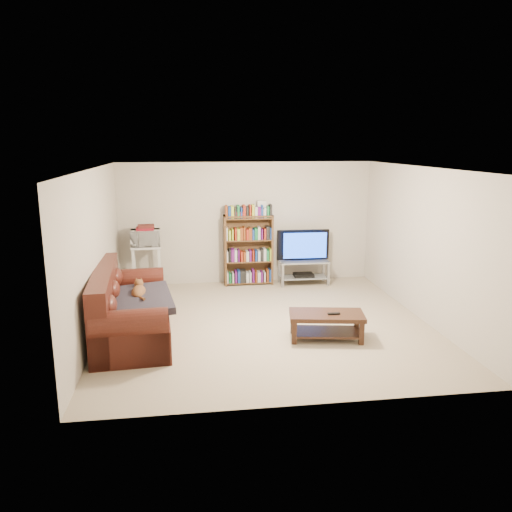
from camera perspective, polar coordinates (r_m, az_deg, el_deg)
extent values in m
plane|color=#C4B292|center=(7.85, 1.14, -7.76)|extent=(5.00, 5.00, 0.00)
plane|color=white|center=(7.36, 1.22, 10.02)|extent=(5.00, 5.00, 0.00)
plane|color=beige|center=(9.95, -1.10, 3.79)|extent=(5.00, 0.00, 5.00)
plane|color=beige|center=(5.14, 5.60, -4.88)|extent=(5.00, 0.00, 5.00)
plane|color=beige|center=(7.54, -17.93, 0.26)|extent=(0.00, 5.00, 5.00)
plane|color=beige|center=(8.28, 18.53, 1.29)|extent=(0.00, 5.00, 5.00)
cube|color=#451911|center=(7.56, -13.88, -7.16)|extent=(1.18, 2.42, 0.45)
cube|color=#451911|center=(7.49, -16.89, -5.20)|extent=(0.42, 2.36, 0.98)
cube|color=#451911|center=(6.55, -14.17, -9.77)|extent=(0.98, 0.31, 0.57)
cube|color=#451911|center=(8.54, -13.70, -4.40)|extent=(0.98, 0.31, 0.57)
cube|color=#29252F|center=(7.29, -13.27, -4.93)|extent=(1.08, 1.30, 0.19)
cube|color=#321C11|center=(7.24, 8.07, -6.72)|extent=(1.13, 0.70, 0.06)
cube|color=#321C11|center=(7.32, 8.01, -8.59)|extent=(1.02, 0.63, 0.03)
cube|color=#321C11|center=(7.08, 4.39, -8.75)|extent=(0.08, 0.08, 0.32)
cube|color=#321C11|center=(7.18, 11.96, -8.66)|extent=(0.08, 0.08, 0.32)
cube|color=#321C11|center=(7.46, 4.25, -7.60)|extent=(0.08, 0.08, 0.32)
cube|color=#321C11|center=(7.56, 11.42, -7.54)|extent=(0.08, 0.08, 0.32)
cube|color=black|center=(7.19, 8.89, -6.53)|extent=(0.17, 0.05, 0.02)
cube|color=#999EA3|center=(9.92, 5.48, -0.59)|extent=(0.98, 0.45, 0.03)
cube|color=#999EA3|center=(9.99, 5.44, -2.38)|extent=(0.93, 0.43, 0.02)
cube|color=gray|center=(9.71, 3.06, -2.23)|extent=(0.05, 0.05, 0.49)
cube|color=gray|center=(9.90, 8.26, -2.05)|extent=(0.05, 0.05, 0.49)
cube|color=gray|center=(10.06, 2.69, -1.68)|extent=(0.05, 0.05, 0.49)
cube|color=gray|center=(10.25, 7.71, -1.52)|extent=(0.05, 0.05, 0.49)
imported|color=black|center=(9.85, 5.52, 1.19)|extent=(1.05, 0.16, 0.60)
cube|color=black|center=(9.98, 5.44, -2.16)|extent=(0.39, 0.28, 0.06)
cube|color=#54371D|center=(9.80, -3.55, 0.62)|extent=(0.04, 0.30, 1.39)
cube|color=#54371D|center=(9.91, 1.77, 0.77)|extent=(0.04, 0.30, 1.39)
cube|color=#54371D|center=(9.73, -0.89, 4.61)|extent=(0.96, 0.30, 0.03)
cube|color=maroon|center=(9.70, -2.15, 4.88)|extent=(0.28, 0.21, 0.07)
cube|color=silver|center=(9.57, -12.47, 1.04)|extent=(0.57, 0.43, 0.04)
cube|color=silver|center=(9.70, -12.31, -2.18)|extent=(0.51, 0.39, 0.03)
cube|color=silver|center=(9.52, -13.77, -1.79)|extent=(0.05, 0.05, 0.84)
cube|color=silver|center=(9.51, -10.95, -1.67)|extent=(0.05, 0.05, 0.84)
cube|color=silver|center=(9.83, -13.70, -1.33)|extent=(0.05, 0.05, 0.84)
cube|color=silver|center=(9.82, -10.97, -1.22)|extent=(0.05, 0.05, 0.84)
imported|color=silver|center=(9.54, -12.52, 2.04)|extent=(0.56, 0.40, 0.30)
cube|color=maroon|center=(9.51, -12.57, 3.08)|extent=(0.33, 0.30, 0.05)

